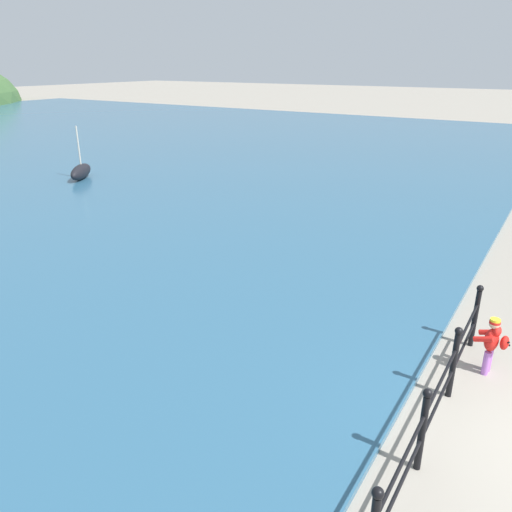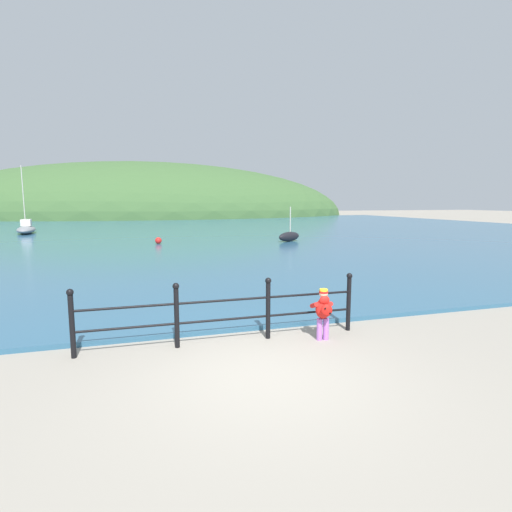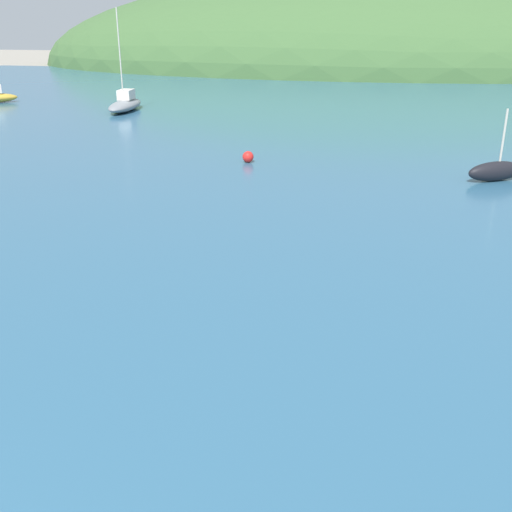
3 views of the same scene
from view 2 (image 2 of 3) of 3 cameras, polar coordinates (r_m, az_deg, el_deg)
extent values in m
plane|color=gray|center=(6.50, 1.12, -16.35)|extent=(200.00, 200.00, 0.00)
cube|color=#2D5B7A|center=(37.78, -13.71, 3.61)|extent=(80.00, 60.00, 0.10)
ellipsoid|color=#3D6033|center=(77.04, -15.18, 5.55)|extent=(75.87, 41.73, 19.47)
cylinder|color=black|center=(7.54, -24.79, -9.17)|extent=(0.09, 0.09, 1.10)
sphere|color=black|center=(7.40, -25.05, -4.72)|extent=(0.12, 0.12, 0.12)
cylinder|color=black|center=(7.48, -11.26, -8.72)|extent=(0.09, 0.09, 1.10)
sphere|color=black|center=(7.33, -11.38, -4.24)|extent=(0.12, 0.12, 0.12)
cylinder|color=black|center=(7.82, 1.74, -7.85)|extent=(0.09, 0.09, 1.10)
sphere|color=black|center=(7.68, 1.76, -3.54)|extent=(0.12, 0.12, 0.12)
cylinder|color=black|center=(8.51, 13.08, -6.75)|extent=(0.09, 0.09, 1.10)
sphere|color=black|center=(8.38, 13.21, -2.79)|extent=(0.12, 0.12, 0.12)
cylinder|color=black|center=(7.53, -4.63, -6.35)|extent=(5.25, 0.04, 0.04)
cylinder|color=black|center=(7.63, -4.60, -9.05)|extent=(5.25, 0.04, 0.04)
cylinder|color=#AD66C6|center=(7.92, 9.05, -10.31)|extent=(0.11, 0.11, 0.42)
cylinder|color=#AD66C6|center=(7.96, 9.96, -10.24)|extent=(0.11, 0.11, 0.42)
ellipsoid|color=red|center=(7.82, 9.58, -7.42)|extent=(0.32, 0.26, 0.40)
ellipsoid|color=red|center=(7.72, 9.75, -6.24)|extent=(0.21, 0.14, 0.18)
cylinder|color=red|center=(7.84, 8.32, -6.97)|extent=(0.13, 0.32, 0.19)
cylinder|color=red|center=(7.93, 10.29, -6.84)|extent=(0.13, 0.32, 0.19)
sphere|color=beige|center=(7.75, 9.62, -5.31)|extent=(0.17, 0.17, 0.17)
cylinder|color=red|center=(7.74, 9.63, -5.10)|extent=(0.17, 0.17, 0.04)
cylinder|color=yellow|center=(7.73, 9.64, -4.81)|extent=(0.16, 0.16, 0.04)
ellipsoid|color=red|center=(7.64, 10.05, -7.64)|extent=(0.23, 0.16, 0.24)
sphere|color=black|center=(7.55, 9.87, -7.39)|extent=(0.04, 0.04, 0.04)
sphere|color=black|center=(7.61, 10.57, -8.07)|extent=(0.04, 0.04, 0.04)
ellipsoid|color=black|center=(25.90, 4.76, 2.78)|extent=(1.99, 1.50, 0.61)
cylinder|color=beige|center=(25.91, 4.92, 5.24)|extent=(0.07, 0.07, 1.61)
ellipsoid|color=gray|center=(37.25, -29.98, 3.27)|extent=(1.85, 4.49, 0.59)
cube|color=silver|center=(37.55, -29.99, 4.16)|extent=(0.87, 1.30, 0.53)
cylinder|color=beige|center=(36.97, -30.30, 7.41)|extent=(0.07, 0.07, 4.79)
sphere|color=red|center=(25.01, -13.77, 2.16)|extent=(0.40, 0.40, 0.40)
camera|label=1|loc=(8.11, -55.35, 20.26)|focal=35.00mm
camera|label=3|loc=(7.87, 39.52, 21.74)|focal=42.00mm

